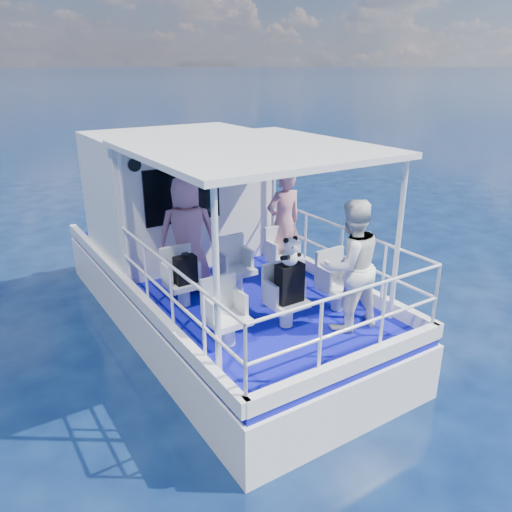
{
  "coord_description": "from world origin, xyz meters",
  "views": [
    {
      "loc": [
        -3.54,
        -5.9,
        4.19
      ],
      "look_at": [
        -0.04,
        -0.4,
        1.68
      ],
      "focal_mm": 35.0,
      "sensor_mm": 36.0,
      "label": 1
    }
  ],
  "objects_px": {
    "passenger_port_fwd": "(188,234)",
    "backpack_center": "(289,283)",
    "passenger_stbd_aft": "(350,266)",
    "panda": "(290,251)"
  },
  "relations": [
    {
      "from": "passenger_port_fwd",
      "to": "backpack_center",
      "type": "bearing_deg",
      "value": 131.85
    },
    {
      "from": "passenger_stbd_aft",
      "to": "passenger_port_fwd",
      "type": "bearing_deg",
      "value": -53.66
    },
    {
      "from": "panda",
      "to": "passenger_stbd_aft",
      "type": "bearing_deg",
      "value": -28.28
    },
    {
      "from": "passenger_port_fwd",
      "to": "passenger_stbd_aft",
      "type": "relative_size",
      "value": 1.03
    },
    {
      "from": "backpack_center",
      "to": "passenger_stbd_aft",
      "type": "bearing_deg",
      "value": -30.61
    },
    {
      "from": "passenger_port_fwd",
      "to": "passenger_stbd_aft",
      "type": "xyz_separation_m",
      "value": [
        1.24,
        -2.22,
        -0.02
      ]
    },
    {
      "from": "passenger_port_fwd",
      "to": "passenger_stbd_aft",
      "type": "distance_m",
      "value": 2.54
    },
    {
      "from": "passenger_stbd_aft",
      "to": "panda",
      "type": "relative_size",
      "value": 4.67
    },
    {
      "from": "passenger_stbd_aft",
      "to": "panda",
      "type": "distance_m",
      "value": 0.81
    },
    {
      "from": "passenger_port_fwd",
      "to": "panda",
      "type": "relative_size",
      "value": 4.8
    }
  ]
}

